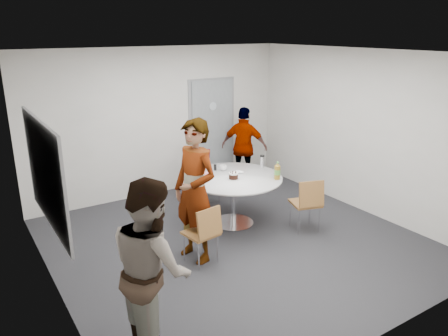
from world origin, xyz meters
TOP-DOWN VIEW (x-y plane):
  - floor at (0.00, 0.00)m, footprint 5.00×5.00m
  - ceiling at (0.00, 0.00)m, footprint 5.00×5.00m
  - wall_back at (0.00, 2.50)m, footprint 5.00×0.00m
  - wall_left at (-2.50, 0.00)m, footprint 0.00×5.00m
  - wall_right at (2.50, 0.00)m, footprint 0.00×5.00m
  - wall_front at (0.00, -2.50)m, footprint 5.00×0.00m
  - door at (1.10, 2.48)m, footprint 1.02×0.17m
  - whiteboard at (-2.46, 0.20)m, footprint 0.04×1.90m
  - table at (0.34, 0.54)m, footprint 1.52×1.52m
  - chair_near_left at (-0.71, -0.30)m, footprint 0.45×0.48m
  - chair_near_right at (1.10, -0.31)m, footprint 0.52×0.55m
  - chair_far at (0.41, 1.68)m, footprint 0.44×0.48m
  - person_main at (-0.71, -0.07)m, footprint 0.61×0.79m
  - person_left at (-1.91, -1.41)m, footprint 0.71×0.89m
  - person_right at (1.51, 1.95)m, footprint 0.87×0.96m

SIDE VIEW (x-z plane):
  - floor at x=0.00m, z-range 0.00..0.00m
  - chair_near_left at x=-0.71m, z-range 0.09..0.91m
  - chair_near_right at x=1.10m, z-range 0.09..0.95m
  - chair_far at x=0.41m, z-range 0.10..1.02m
  - table at x=0.34m, z-range 0.14..1.21m
  - person_right at x=1.51m, z-range 0.00..1.56m
  - person_left at x=-1.91m, z-range 0.00..1.77m
  - person_main at x=-0.71m, z-range 0.00..1.93m
  - door at x=1.10m, z-range -0.03..2.09m
  - wall_back at x=0.00m, z-range -1.15..3.85m
  - wall_left at x=-2.50m, z-range -1.15..3.85m
  - wall_right at x=2.50m, z-range -1.15..3.85m
  - wall_front at x=0.00m, z-range -1.15..3.85m
  - whiteboard at x=-2.46m, z-range 0.82..2.08m
  - ceiling at x=0.00m, z-range 2.70..2.70m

